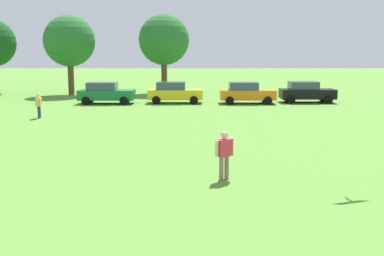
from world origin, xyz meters
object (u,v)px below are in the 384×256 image
bystander_near_trees (39,103)px  tree_far_right (164,40)px  parked_car_orange_2 (246,93)px  parked_car_black_3 (306,92)px  adult_bystander (224,151)px  parked_car_green_0 (106,93)px  tree_center (69,41)px  parked_car_yellow_1 (174,92)px

bystander_near_trees → tree_far_right: bearing=152.6°
parked_car_orange_2 → parked_car_black_3: bearing=8.3°
adult_bystander → bystander_near_trees: size_ratio=1.04×
parked_car_orange_2 → tree_far_right: (-7.04, 8.83, 4.26)m
bystander_near_trees → parked_car_green_0: parked_car_green_0 is taller
parked_car_green_0 → tree_far_right: bearing=66.0°
parked_car_black_3 → tree_center: size_ratio=0.58×
adult_bystander → parked_car_yellow_1: size_ratio=0.37×
parked_car_green_0 → parked_car_orange_2: (11.06, 0.19, 0.00)m
bystander_near_trees → parked_car_green_0: bearing=155.6°
bystander_near_trees → parked_car_orange_2: (13.68, 8.01, -0.05)m
parked_car_green_0 → tree_center: (-4.61, 7.25, 4.12)m
parked_car_yellow_1 → parked_car_orange_2: same height
bystander_near_trees → tree_far_right: (6.64, 16.84, 4.20)m
adult_bystander → parked_car_green_0: (-7.92, 21.47, -0.09)m
tree_center → tree_far_right: bearing=11.6°
parked_car_green_0 → tree_center: bearing=122.5°
tree_center → tree_far_right: 8.81m
tree_center → parked_car_yellow_1: bearing=-34.3°
parked_car_green_0 → parked_car_orange_2: bearing=1.0°
bystander_near_trees → tree_center: 15.73m
parked_car_yellow_1 → parked_car_black_3: (10.56, 0.45, 0.00)m
adult_bystander → parked_car_green_0: size_ratio=0.37×
bystander_near_trees → tree_center: bearing=-178.3°
tree_center → parked_car_green_0: bearing=-57.5°
parked_car_orange_2 → tree_far_right: bearing=128.6°
bystander_near_trees → tree_center: size_ratio=0.21×
parked_car_green_0 → parked_car_black_3: 15.95m
parked_car_yellow_1 → tree_far_right: size_ratio=0.57×
bystander_near_trees → parked_car_green_0: size_ratio=0.36×
parked_car_orange_2 → tree_center: size_ratio=0.58×
tree_center → tree_far_right: size_ratio=0.97×
bystander_near_trees → parked_car_black_3: 20.50m
adult_bystander → parked_car_yellow_1: bearing=-122.8°
parked_car_black_3 → adult_bystander: bearing=-109.7°
parked_car_green_0 → parked_car_yellow_1: size_ratio=1.00×
tree_far_right → tree_center: bearing=-168.4°
parked_car_orange_2 → tree_center: (-15.67, 7.06, 4.12)m
parked_car_green_0 → tree_far_right: 10.75m
parked_car_yellow_1 → parked_car_black_3: 10.57m
parked_car_yellow_1 → adult_bystander: bearing=-83.4°
bystander_near_trees → parked_car_yellow_1: size_ratio=0.36×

